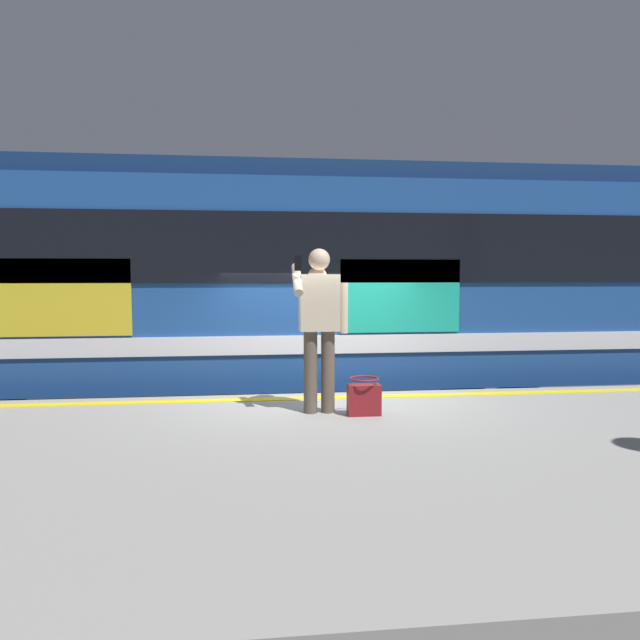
% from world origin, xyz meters
% --- Properties ---
extents(ground_plane, '(24.07, 24.07, 0.00)m').
position_xyz_m(ground_plane, '(0.00, 0.00, 0.00)').
color(ground_plane, '#3D3D3F').
extents(platform, '(12.98, 4.71, 1.07)m').
position_xyz_m(platform, '(0.00, 2.36, 0.53)').
color(platform, gray).
rests_on(platform, ground).
extents(safety_line, '(12.72, 0.16, 0.01)m').
position_xyz_m(safety_line, '(0.00, 0.30, 1.07)').
color(safety_line, yellow).
rests_on(safety_line, platform).
extents(track_rail_near, '(16.88, 0.08, 0.16)m').
position_xyz_m(track_rail_near, '(0.00, -1.31, 0.08)').
color(track_rail_near, slate).
rests_on(track_rail_near, ground).
extents(track_rail_far, '(16.88, 0.08, 0.16)m').
position_xyz_m(track_rail_far, '(0.00, -2.74, 0.08)').
color(track_rail_far, slate).
rests_on(track_rail_far, ground).
extents(train_carriage, '(12.02, 2.82, 3.81)m').
position_xyz_m(train_carriage, '(1.03, -2.02, 2.44)').
color(train_carriage, '#1E478C').
rests_on(train_carriage, ground).
extents(passenger, '(0.57, 0.55, 1.68)m').
position_xyz_m(passenger, '(0.18, 0.97, 2.06)').
color(passenger, brown).
rests_on(passenger, platform).
extents(handbag, '(0.33, 0.30, 0.38)m').
position_xyz_m(handbag, '(-0.26, 1.15, 1.24)').
color(handbag, maroon).
rests_on(handbag, platform).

